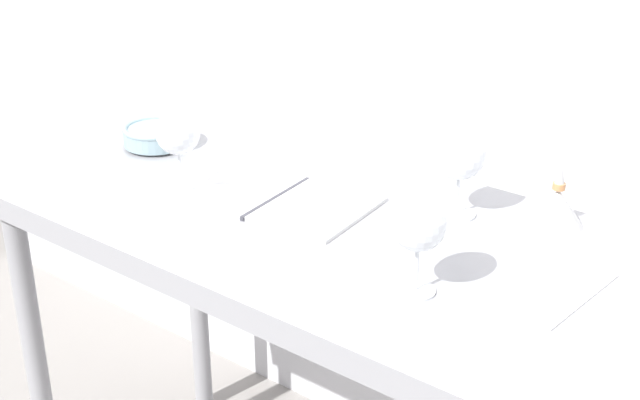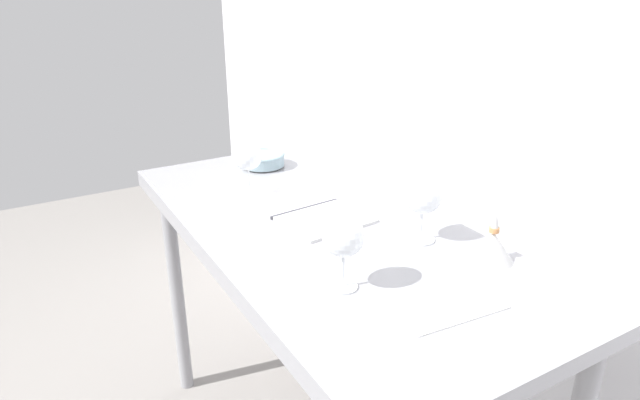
{
  "view_description": "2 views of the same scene",
  "coord_description": "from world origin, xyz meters",
  "px_view_note": "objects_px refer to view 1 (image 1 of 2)",
  "views": [
    {
      "loc": [
        0.93,
        -1.21,
        1.63
      ],
      "look_at": [
        -0.0,
        -0.01,
        0.93
      ],
      "focal_mm": 49.88,
      "sensor_mm": 36.0,
      "label": 1
    },
    {
      "loc": [
        1.16,
        -0.7,
        1.53
      ],
      "look_at": [
        -0.05,
        0.01,
        0.95
      ],
      "focal_mm": 31.24,
      "sensor_mm": 36.0,
      "label": 2
    }
  ],
  "objects_px": {
    "wine_glass_far_right": "(460,156)",
    "tasting_sheet_upper": "(543,285)",
    "wine_glass_near_right": "(419,226)",
    "open_notebook": "(278,198)",
    "tasting_bowl": "(156,135)",
    "decanter_funnel": "(557,206)",
    "wine_glass_near_left": "(178,135)"
  },
  "relations": [
    {
      "from": "wine_glass_far_right",
      "to": "wine_glass_near_right",
      "type": "distance_m",
      "value": 0.31
    },
    {
      "from": "wine_glass_near_right",
      "to": "open_notebook",
      "type": "height_order",
      "value": "wine_glass_near_right"
    },
    {
      "from": "open_notebook",
      "to": "tasting_bowl",
      "type": "relative_size",
      "value": 2.55
    },
    {
      "from": "open_notebook",
      "to": "tasting_bowl",
      "type": "bearing_deg",
      "value": 167.41
    },
    {
      "from": "wine_glass_far_right",
      "to": "decanter_funnel",
      "type": "distance_m",
      "value": 0.2
    },
    {
      "from": "wine_glass_far_right",
      "to": "wine_glass_near_left",
      "type": "distance_m",
      "value": 0.54
    },
    {
      "from": "wine_glass_far_right",
      "to": "decanter_funnel",
      "type": "relative_size",
      "value": 1.36
    },
    {
      "from": "wine_glass_far_right",
      "to": "open_notebook",
      "type": "relative_size",
      "value": 0.45
    },
    {
      "from": "wine_glass_near_right",
      "to": "decanter_funnel",
      "type": "xyz_separation_m",
      "value": [
        0.07,
        0.37,
        -0.08
      ]
    },
    {
      "from": "tasting_sheet_upper",
      "to": "decanter_funnel",
      "type": "xyz_separation_m",
      "value": [
        -0.08,
        0.22,
        0.04
      ]
    },
    {
      "from": "wine_glass_near_right",
      "to": "decanter_funnel",
      "type": "relative_size",
      "value": 1.3
    },
    {
      "from": "wine_glass_far_right",
      "to": "wine_glass_near_left",
      "type": "relative_size",
      "value": 0.98
    },
    {
      "from": "wine_glass_near_right",
      "to": "decanter_funnel",
      "type": "height_order",
      "value": "wine_glass_near_right"
    },
    {
      "from": "wine_glass_near_left",
      "to": "tasting_sheet_upper",
      "type": "relative_size",
      "value": 0.78
    },
    {
      "from": "wine_glass_far_right",
      "to": "tasting_bowl",
      "type": "xyz_separation_m",
      "value": [
        -0.72,
        -0.1,
        -0.09
      ]
    },
    {
      "from": "tasting_sheet_upper",
      "to": "tasting_bowl",
      "type": "relative_size",
      "value": 1.49
    },
    {
      "from": "wine_glass_near_right",
      "to": "open_notebook",
      "type": "distance_m",
      "value": 0.45
    },
    {
      "from": "wine_glass_near_left",
      "to": "open_notebook",
      "type": "bearing_deg",
      "value": 32.77
    },
    {
      "from": "wine_glass_near_right",
      "to": "tasting_bowl",
      "type": "xyz_separation_m",
      "value": [
        -0.82,
        0.19,
        -0.09
      ]
    },
    {
      "from": "wine_glass_near_left",
      "to": "tasting_sheet_upper",
      "type": "distance_m",
      "value": 0.74
    },
    {
      "from": "open_notebook",
      "to": "wine_glass_near_left",
      "type": "bearing_deg",
      "value": -152.12
    },
    {
      "from": "wine_glass_near_left",
      "to": "wine_glass_near_right",
      "type": "distance_m",
      "value": 0.57
    },
    {
      "from": "wine_glass_far_right",
      "to": "open_notebook",
      "type": "xyz_separation_m",
      "value": [
        -0.31,
        -0.16,
        -0.12
      ]
    },
    {
      "from": "tasting_sheet_upper",
      "to": "decanter_funnel",
      "type": "height_order",
      "value": "decanter_funnel"
    },
    {
      "from": "wine_glass_far_right",
      "to": "tasting_sheet_upper",
      "type": "xyz_separation_m",
      "value": [
        0.25,
        -0.15,
        -0.12
      ]
    },
    {
      "from": "tasting_sheet_upper",
      "to": "open_notebook",
      "type": "bearing_deg",
      "value": -174.81
    },
    {
      "from": "tasting_bowl",
      "to": "decanter_funnel",
      "type": "bearing_deg",
      "value": 11.17
    },
    {
      "from": "tasting_sheet_upper",
      "to": "decanter_funnel",
      "type": "relative_size",
      "value": 1.77
    },
    {
      "from": "wine_glass_near_right",
      "to": "open_notebook",
      "type": "relative_size",
      "value": 0.43
    },
    {
      "from": "wine_glass_near_right",
      "to": "open_notebook",
      "type": "xyz_separation_m",
      "value": [
        -0.41,
        0.14,
        -0.11
      ]
    },
    {
      "from": "open_notebook",
      "to": "decanter_funnel",
      "type": "height_order",
      "value": "decanter_funnel"
    },
    {
      "from": "tasting_sheet_upper",
      "to": "tasting_bowl",
      "type": "bearing_deg",
      "value": -178.36
    }
  ]
}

